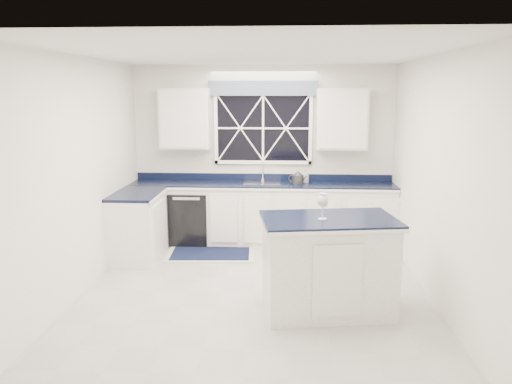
# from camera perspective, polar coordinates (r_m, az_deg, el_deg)

# --- Properties ---
(ground) EXTENTS (4.50, 4.50, 0.00)m
(ground) POSITION_cam_1_polar(r_m,az_deg,el_deg) (5.93, -0.19, -11.42)
(ground) COLOR #ABABA6
(ground) RESTS_ON ground
(back_wall) EXTENTS (4.00, 0.10, 2.70)m
(back_wall) POSITION_cam_1_polar(r_m,az_deg,el_deg) (7.77, 0.82, 4.38)
(back_wall) COLOR white
(back_wall) RESTS_ON ground
(base_cabinets) EXTENTS (3.99, 1.60, 0.90)m
(base_cabinets) POSITION_cam_1_polar(r_m,az_deg,el_deg) (7.50, -1.89, -2.88)
(base_cabinets) COLOR white
(base_cabinets) RESTS_ON ground
(countertop) EXTENTS (3.98, 0.64, 0.04)m
(countertop) POSITION_cam_1_polar(r_m,az_deg,el_deg) (7.54, 0.71, 0.86)
(countertop) COLOR black
(countertop) RESTS_ON base_cabinets
(dishwasher) EXTENTS (0.60, 0.58, 0.82)m
(dishwasher) POSITION_cam_1_polar(r_m,az_deg,el_deg) (7.78, -7.43, -2.76)
(dishwasher) COLOR black
(dishwasher) RESTS_ON ground
(window) EXTENTS (1.65, 0.09, 1.26)m
(window) POSITION_cam_1_polar(r_m,az_deg,el_deg) (7.68, 0.81, 7.90)
(window) COLOR black
(window) RESTS_ON ground
(upper_cabinets) EXTENTS (3.10, 0.34, 0.90)m
(upper_cabinets) POSITION_cam_1_polar(r_m,az_deg,el_deg) (7.55, 0.77, 8.37)
(upper_cabinets) COLOR white
(upper_cabinets) RESTS_ON ground
(faucet) EXTENTS (0.05, 0.20, 0.30)m
(faucet) POSITION_cam_1_polar(r_m,az_deg,el_deg) (7.70, 0.78, 2.43)
(faucet) COLOR silver
(faucet) RESTS_ON countertop
(island) EXTENTS (1.48, 1.02, 1.02)m
(island) POSITION_cam_1_polar(r_m,az_deg,el_deg) (5.35, 8.21, -8.23)
(island) COLOR white
(island) RESTS_ON ground
(rug) EXTENTS (1.29, 0.83, 0.02)m
(rug) POSITION_cam_1_polar(r_m,az_deg,el_deg) (7.26, -5.21, -7.04)
(rug) COLOR beige
(rug) RESTS_ON ground
(kettle) EXTENTS (0.28, 0.20, 0.20)m
(kettle) POSITION_cam_1_polar(r_m,az_deg,el_deg) (7.49, 4.79, 1.61)
(kettle) COLOR #323234
(kettle) RESTS_ON countertop
(wine_glass) EXTENTS (0.11, 0.11, 0.27)m
(wine_glass) POSITION_cam_1_polar(r_m,az_deg,el_deg) (5.09, 7.65, -1.08)
(wine_glass) COLOR silver
(wine_glass) RESTS_ON island
(soap_bottle) EXTENTS (0.11, 0.11, 0.20)m
(soap_bottle) POSITION_cam_1_polar(r_m,az_deg,el_deg) (7.62, 5.67, 1.83)
(soap_bottle) COLOR silver
(soap_bottle) RESTS_ON countertop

